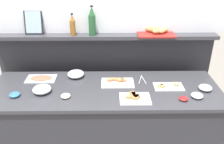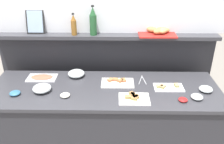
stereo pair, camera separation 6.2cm
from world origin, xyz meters
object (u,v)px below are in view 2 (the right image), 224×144
Objects in this scene: glass_bowl_extra at (206,89)px; bread_basket at (159,31)px; sandwich_platter_rear at (118,82)px; wine_bottle_green at (93,22)px; cold_cuts_platter at (42,77)px; condiment_bowl_cream at (183,100)px; condiment_bowl_red at (65,95)px; sandwich_platter_side at (134,98)px; glass_bowl_large at (76,74)px; framed_picture at (35,22)px; glass_bowl_small at (197,97)px; glass_bowl_medium at (42,89)px; vinegar_bottle_amber at (74,25)px; sandwich_platter_front at (168,87)px; condiment_bowl_dark at (15,93)px; serving_tongs at (142,80)px.

bread_basket is (-0.40, 0.54, 0.41)m from glass_bowl_extra.
wine_bottle_green is (-0.26, 0.36, 0.53)m from sandwich_platter_rear.
glass_bowl_extra is 0.32× the size of bread_basket.
condiment_bowl_cream is (1.39, -0.41, 0.01)m from cold_cuts_platter.
condiment_bowl_cream is 0.92× the size of condiment_bowl_red.
cold_cuts_platter is at bearing 157.87° from sandwich_platter_side.
framed_picture is at bearing 149.42° from glass_bowl_large.
bread_basket reaches higher than condiment_bowl_red.
bread_basket is at bearing 112.55° from glass_bowl_small.
glass_bowl_medium is at bearing -73.93° from cold_cuts_platter.
glass_bowl_large is (0.36, 0.05, 0.02)m from cold_cuts_platter.
wine_bottle_green reaches higher than glass_bowl_extra.
sandwich_platter_rear is at bearing 116.41° from sandwich_platter_side.
glass_bowl_large is 1.96× the size of condiment_bowl_red.
vinegar_bottle_amber is (-0.62, 0.65, 0.49)m from sandwich_platter_side.
cold_cuts_platter is 1.74× the size of glass_bowl_medium.
framed_picture is (-1.40, 0.50, 0.52)m from sandwich_platter_front.
glass_bowl_small is at bearing -1.45° from condiment_bowl_dark.
wine_bottle_green is (0.21, 0.00, 0.04)m from vinegar_bottle_amber.
sandwich_platter_front is 0.92× the size of wine_bottle_green.
vinegar_bottle_amber is at bearing 159.16° from glass_bowl_extra.
wine_bottle_green is (0.54, 0.27, 0.53)m from cold_cuts_platter.
framed_picture reaches higher than sandwich_platter_front.
glass_bowl_large reaches higher than condiment_bowl_dark.
condiment_bowl_cream is at bearing -2.99° from condiment_bowl_dark.
sandwich_platter_front is 0.25m from condiment_bowl_cream.
framed_picture is (-0.45, 0.27, 0.49)m from glass_bowl_large.
condiment_bowl_red is at bearing -58.71° from framed_picture.
condiment_bowl_dark is (-1.47, -0.15, 0.01)m from sandwich_platter_front.
condiment_bowl_dark is (-0.52, -0.38, -0.01)m from glass_bowl_large.
bread_basket is (0.45, 0.39, 0.42)m from sandwich_platter_rear.
condiment_bowl_dark is 1.60m from bread_basket.
vinegar_bottle_amber is (-0.73, 0.29, 0.50)m from serving_tongs.
sandwich_platter_side is 0.44m from condiment_bowl_cream.
wine_bottle_green is at bearing 40.37° from condiment_bowl_dark.
sandwich_platter_rear is at bearing 169.67° from sandwich_platter_front.
serving_tongs is 0.80m from wine_bottle_green.
sandwich_platter_side is 1.58× the size of glass_bowl_large.
glass_bowl_large is at bearing 166.31° from sandwich_platter_front.
glass_bowl_medium is at bearing 14.94° from condiment_bowl_dark.
glass_bowl_extra is 1.27× the size of condiment_bowl_dark.
condiment_bowl_cream is at bearing -78.67° from bread_basket.
vinegar_bottle_amber is (-1.20, 0.64, 0.48)m from glass_bowl_small.
vinegar_bottle_amber is at bearing 50.14° from condiment_bowl_dark.
condiment_bowl_dark is 0.83m from framed_picture.
glass_bowl_extra is 0.49× the size of framed_picture.
sandwich_platter_rear is at bearing -165.97° from serving_tongs.
glass_bowl_extra is at bearing 4.97° from condiment_bowl_red.
glass_bowl_large reaches higher than glass_bowl_extra.
sandwich_platter_front is 1.47m from condiment_bowl_dark.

